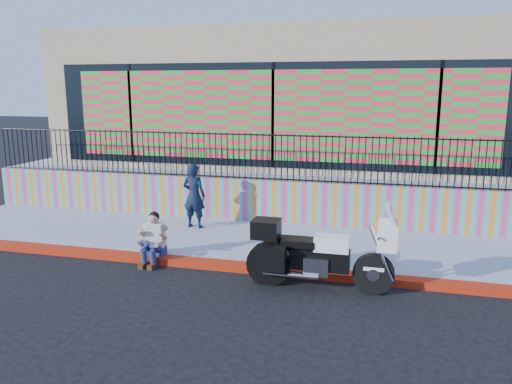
% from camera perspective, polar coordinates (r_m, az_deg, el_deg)
% --- Properties ---
extents(ground, '(90.00, 90.00, 0.00)m').
position_cam_1_polar(ground, '(10.19, -3.25, -8.81)').
color(ground, black).
rests_on(ground, ground).
extents(red_curb, '(16.00, 0.30, 0.15)m').
position_cam_1_polar(red_curb, '(10.17, -3.25, -8.41)').
color(red_curb, '#A7240B').
rests_on(red_curb, ground).
extents(sidewalk, '(16.00, 3.00, 0.15)m').
position_cam_1_polar(sidewalk, '(11.66, -0.79, -5.70)').
color(sidewalk, '#8D93AA').
rests_on(sidewalk, ground).
extents(mural_wall, '(16.00, 0.20, 1.10)m').
position_cam_1_polar(mural_wall, '(13.00, 1.05, -1.00)').
color(mural_wall, '#D63872').
rests_on(mural_wall, sidewalk).
extents(metal_fence, '(15.80, 0.04, 1.20)m').
position_cam_1_polar(metal_fence, '(12.79, 1.07, 4.03)').
color(metal_fence, black).
rests_on(metal_fence, mural_wall).
extents(elevated_platform, '(16.00, 10.00, 1.25)m').
position_cam_1_polar(elevated_platform, '(17.92, 4.83, 2.30)').
color(elevated_platform, '#8D93AA').
rests_on(elevated_platform, ground).
extents(storefront_building, '(14.00, 8.06, 4.00)m').
position_cam_1_polar(storefront_building, '(17.46, 4.86, 10.70)').
color(storefront_building, tan).
rests_on(storefront_building, elevated_platform).
extents(police_motorcycle, '(2.63, 0.87, 1.64)m').
position_cam_1_polar(police_motorcycle, '(9.12, 7.04, -6.83)').
color(police_motorcycle, black).
rests_on(police_motorcycle, ground).
extents(police_officer, '(0.62, 0.44, 1.62)m').
position_cam_1_polar(police_officer, '(12.47, -7.09, -0.42)').
color(police_officer, black).
rests_on(police_officer, sidewalk).
extents(seated_man, '(0.54, 0.71, 1.06)m').
position_cam_1_polar(seated_man, '(10.54, -11.77, -5.75)').
color(seated_man, navy).
rests_on(seated_man, ground).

